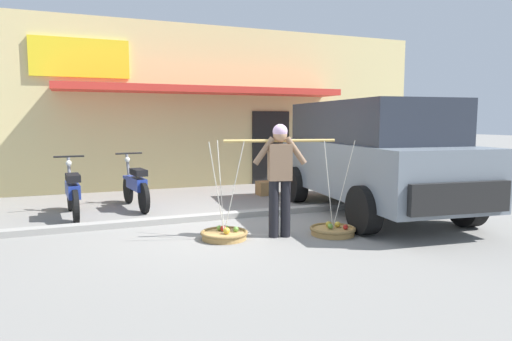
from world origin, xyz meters
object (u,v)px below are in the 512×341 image
object	(u,v)px
fruit_vendor	(280,172)
parked_truck	(370,153)
motorcycle_nearest_shop	(72,192)
fruit_basket_right_side	(333,230)
fruit_basket_left_side	(224,234)
motorcycle_second_in_row	(136,186)
wooden_crate	(267,188)

from	to	relation	value
fruit_vendor	parked_truck	bearing A→B (deg)	23.78
fruit_vendor	motorcycle_nearest_shop	world-z (taller)	fruit_vendor
parked_truck	fruit_basket_right_side	bearing A→B (deg)	-141.61
fruit_basket_left_side	motorcycle_second_in_row	size ratio (longest dim) A/B	0.80
motorcycle_second_in_row	parked_truck	size ratio (longest dim) A/B	0.37
parked_truck	motorcycle_nearest_shop	bearing A→B (deg)	162.70
fruit_vendor	fruit_basket_left_side	bearing A→B (deg)	166.70
motorcycle_second_in_row	wooden_crate	distance (m)	3.12
motorcycle_second_in_row	wooden_crate	bearing A→B (deg)	9.71
fruit_vendor	wooden_crate	bearing A→B (deg)	69.66
fruit_vendor	parked_truck	world-z (taller)	parked_truck
fruit_vendor	motorcycle_nearest_shop	bearing A→B (deg)	137.09
motorcycle_nearest_shop	motorcycle_second_in_row	world-z (taller)	same
motorcycle_second_in_row	parked_truck	distance (m)	4.63
fruit_basket_left_side	motorcycle_second_in_row	distance (m)	3.07
fruit_basket_right_side	motorcycle_second_in_row	xyz separation A→B (m)	(-2.54, 3.29, 0.38)
parked_truck	wooden_crate	xyz separation A→B (m)	(-1.03, 2.58, -0.97)
fruit_basket_left_side	wooden_crate	bearing A→B (deg)	57.89
wooden_crate	motorcycle_second_in_row	bearing A→B (deg)	-170.29
motorcycle_nearest_shop	motorcycle_second_in_row	bearing A→B (deg)	19.65
fruit_basket_left_side	parked_truck	size ratio (longest dim) A/B	0.29
motorcycle_second_in_row	fruit_basket_right_side	bearing A→B (deg)	-52.38
fruit_vendor	fruit_basket_left_side	size ratio (longest dim) A/B	1.17
fruit_basket_left_side	motorcycle_nearest_shop	distance (m)	3.27
fruit_basket_left_side	fruit_vendor	bearing A→B (deg)	-13.30
fruit_vendor	fruit_basket_right_side	distance (m)	1.23
fruit_basket_right_side	motorcycle_second_in_row	size ratio (longest dim) A/B	0.80
motorcycle_second_in_row	fruit_vendor	bearing A→B (deg)	-61.00
fruit_basket_right_side	wooden_crate	size ratio (longest dim) A/B	3.30
fruit_basket_left_side	motorcycle_nearest_shop	size ratio (longest dim) A/B	0.80
fruit_basket_right_side	motorcycle_nearest_shop	xyz separation A→B (m)	(-3.70, 2.87, 0.38)
fruit_vendor	fruit_basket_left_side	distance (m)	1.23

